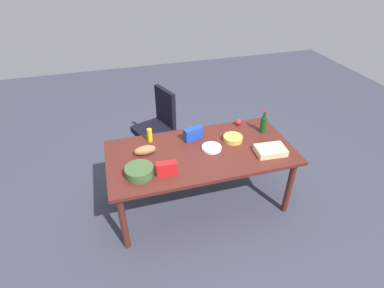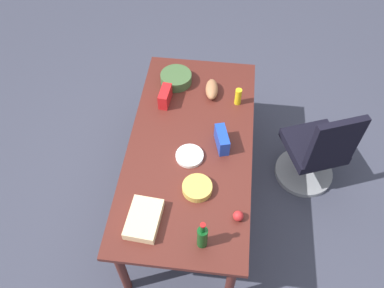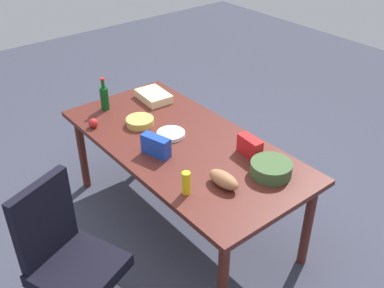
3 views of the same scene
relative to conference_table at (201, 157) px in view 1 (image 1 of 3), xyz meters
name	(u,v)px [view 1 (image 1 of 3)]	position (x,y,z in m)	size (l,w,h in m)	color
ground_plane	(200,202)	(0.00, 0.00, -0.70)	(10.00, 10.00, 0.00)	#3B3D4D
conference_table	(201,157)	(0.00, 0.00, 0.00)	(2.05, 1.00, 0.78)	#511F19
office_chair	(157,133)	(-0.31, 1.11, -0.30)	(0.62, 0.62, 1.03)	gray
apple_red	(238,122)	(0.62, 0.41, 0.12)	(0.08, 0.08, 0.08)	red
chip_bowl	(233,138)	(0.42, 0.10, 0.11)	(0.22, 0.22, 0.06)	gold
chip_bag_red	(166,168)	(-0.44, -0.27, 0.15)	(0.20, 0.08, 0.14)	red
mustard_bottle	(150,135)	(-0.50, 0.36, 0.16)	(0.06, 0.06, 0.16)	yellow
bread_loaf	(145,150)	(-0.60, 0.12, 0.13)	(0.24, 0.11, 0.10)	#A56B45
chip_bag_blue	(193,134)	(-0.02, 0.25, 0.15)	(0.22, 0.08, 0.15)	#1A40B2
wine_bottle	(263,124)	(0.84, 0.18, 0.19)	(0.08, 0.08, 0.28)	#0D4818
salad_bowl	(139,171)	(-0.70, -0.22, 0.12)	(0.28, 0.28, 0.09)	#3D5B32
paper_plate_stack	(212,148)	(0.13, 0.01, 0.09)	(0.22, 0.22, 0.03)	white
sheet_cake	(271,150)	(0.72, -0.24, 0.11)	(0.32, 0.22, 0.07)	beige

